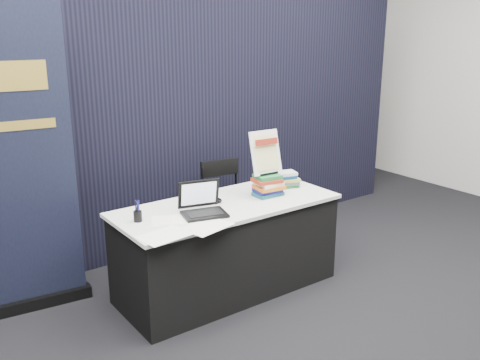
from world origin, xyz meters
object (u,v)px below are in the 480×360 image
Objects in this scene: laptop at (201,207)px; pullup_banner at (11,183)px; book_stack_short at (286,179)px; info_sign at (266,153)px; book_stack_tall at (268,185)px; display_table at (227,247)px; stacking_chair at (229,203)px.

pullup_banner is at bearing 161.62° from laptop.
book_stack_short is 0.41m from info_sign.
pullup_banner is (-2.11, 0.58, 0.20)m from book_stack_short.
book_stack_tall is (0.68, 0.06, 0.03)m from laptop.
stacking_chair is (0.45, 0.61, 0.11)m from display_table.
info_sign is 0.42× the size of stacking_chair.
laptop is (-0.29, -0.09, 0.43)m from display_table.
stacking_chair is (-0.23, 0.55, -0.33)m from book_stack_short.
laptop is 0.98m from book_stack_short.
laptop is at bearing -168.67° from info_sign.
book_stack_tall is 0.73m from stacking_chair.
book_stack_tall reaches higher than display_table.
book_stack_short is at bearing 23.50° from laptop.
book_stack_tall is at bearing -161.71° from book_stack_short.
book_stack_tall is at bearing -85.20° from stacking_chair.
laptop is 0.98× the size of info_sign.
info_sign is 0.16× the size of pullup_banner.
book_stack_short is (0.68, 0.07, 0.44)m from display_table.
book_stack_short is at bearing -57.29° from stacking_chair.
display_table is 0.77m from stacking_chair.
display_table is 0.79× the size of pullup_banner.
laptop reaches higher than display_table.
laptop is 1.55× the size of book_stack_tall.
display_table is 0.53m from laptop.
display_table is at bearing 175.88° from book_stack_tall.
laptop reaches higher than stacking_chair.
display_table is 7.67× the size of book_stack_tall.
laptop is at bearing -170.87° from book_stack_short.
laptop is 0.68m from book_stack_tall.
pullup_banner reaches higher than info_sign.
info_sign is 0.87m from stacking_chair.
book_stack_tall reaches higher than book_stack_short.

